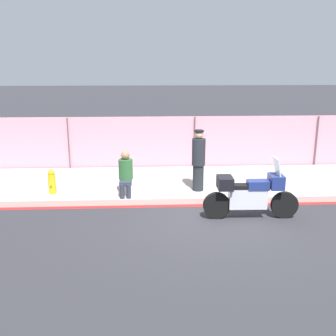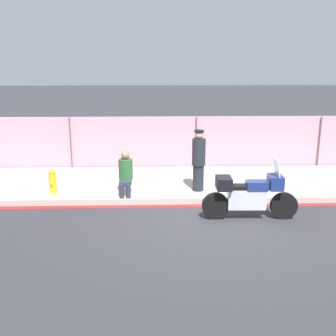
# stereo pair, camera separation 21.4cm
# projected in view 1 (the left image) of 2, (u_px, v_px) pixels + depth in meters

# --- Properties ---
(ground_plane) EXTENTS (120.00, 120.00, 0.00)m
(ground_plane) POSITION_uv_depth(u_px,v_px,m) (214.00, 218.00, 9.77)
(ground_plane) COLOR #2D2D33
(sidewalk) EXTENTS (32.51, 3.44, 0.17)m
(sidewalk) POSITION_uv_depth(u_px,v_px,m) (200.00, 183.00, 12.37)
(sidewalk) COLOR #ADA89E
(sidewalk) RESTS_ON ground_plane
(curb_paint_stripe) EXTENTS (32.51, 0.18, 0.01)m
(curb_paint_stripe) POSITION_uv_depth(u_px,v_px,m) (209.00, 205.00, 10.64)
(curb_paint_stripe) COLOR red
(curb_paint_stripe) RESTS_ON ground_plane
(storefront_fence) EXTENTS (30.88, 0.17, 1.93)m
(storefront_fence) POSITION_uv_depth(u_px,v_px,m) (194.00, 144.00, 13.89)
(storefront_fence) COLOR pink
(storefront_fence) RESTS_ON ground_plane
(motorcycle) EXTENTS (2.36, 0.53, 1.53)m
(motorcycle) POSITION_uv_depth(u_px,v_px,m) (250.00, 194.00, 9.62)
(motorcycle) COLOR black
(motorcycle) RESTS_ON ground_plane
(officer_standing) EXTENTS (0.38, 0.38, 1.76)m
(officer_standing) POSITION_uv_depth(u_px,v_px,m) (198.00, 160.00, 11.15)
(officer_standing) COLOR #1E2328
(officer_standing) RESTS_ON sidewalk
(person_seated_on_curb) EXTENTS (0.39, 0.65, 1.24)m
(person_seated_on_curb) POSITION_uv_depth(u_px,v_px,m) (126.00, 171.00, 10.83)
(person_seated_on_curb) COLOR #2D3342
(person_seated_on_curb) RESTS_ON sidewalk
(fire_hydrant) EXTENTS (0.21, 0.26, 0.70)m
(fire_hydrant) POSITION_uv_depth(u_px,v_px,m) (52.00, 182.00, 11.01)
(fire_hydrant) COLOR gold
(fire_hydrant) RESTS_ON sidewalk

